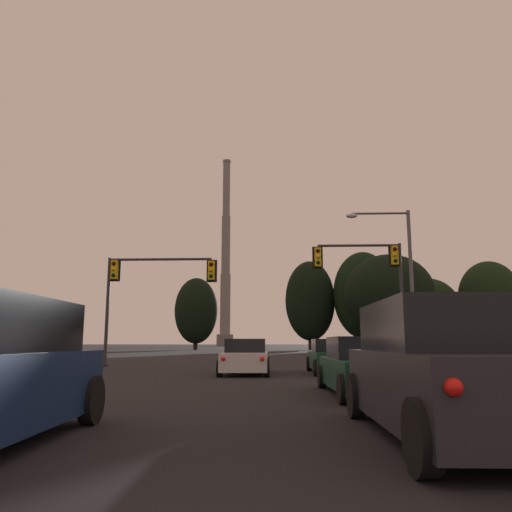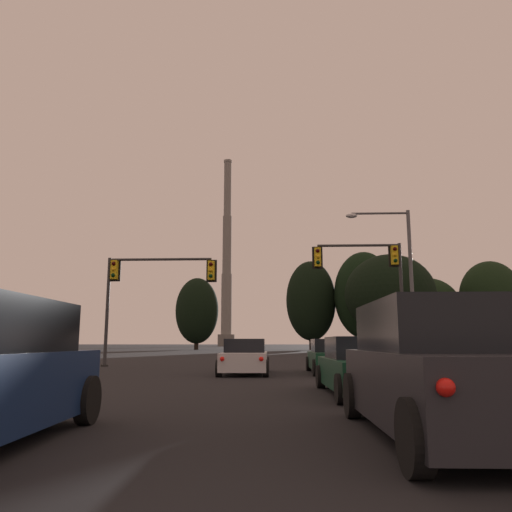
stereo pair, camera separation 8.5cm
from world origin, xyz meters
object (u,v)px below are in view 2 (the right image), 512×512
Objects in this scene: street_lamp at (400,268)px; smokestack at (227,271)px; suv_right_lane_third at (442,371)px; sedan_right_lane_second at (364,367)px; sedan_center_lane_front at (245,357)px; traffic_light_overhead_right at (372,272)px; sedan_right_lane_front at (332,357)px; traffic_light_overhead_left at (145,282)px.

smokestack is at bearing 99.88° from street_lamp.
suv_right_lane_third is 5.75m from sedan_right_lane_second.
traffic_light_overhead_right is at bearing 42.63° from sedan_center_lane_front.
suv_right_lane_third is at bearing -90.89° from sedan_right_lane_front.
sedan_right_lane_front is at bearing -82.27° from smokestack.
street_lamp is (4.53, 14.25, 4.58)m from sedan_right_lane_second.
suv_right_lane_third is 0.80× the size of traffic_light_overhead_left.
sedan_right_lane_front is 0.71× the size of traffic_light_overhead_right.
street_lamp is (1.49, -0.15, 0.19)m from traffic_light_overhead_right.
traffic_light_overhead_right is 0.78× the size of street_lamp.
smokestack reaches higher than sedan_right_lane_front.
sedan_center_lane_front is at bearing -44.86° from traffic_light_overhead_left.
sedan_right_lane_second is at bearing -56.21° from traffic_light_overhead_left.
traffic_light_overhead_left is 135.20m from smokestack.
sedan_right_lane_second is 0.71× the size of traffic_light_overhead_right.
traffic_light_overhead_left is at bearing -179.40° from street_lamp.
sedan_right_lane_second is (-0.10, 5.75, -0.23)m from suv_right_lane_third.
sedan_center_lane_front is at bearing 103.86° from suv_right_lane_third.
smokestack is at bearing 95.47° from sedan_center_lane_front.
sedan_right_lane_front is 3.72m from sedan_center_lane_front.
smokestack is (-15.17, 139.33, 23.61)m from sedan_center_lane_front.
sedan_right_lane_front is (0.06, 14.54, -0.23)m from suv_right_lane_third.
smokestack is (-21.72, 133.14, 19.22)m from traffic_light_overhead_right.
traffic_light_overhead_right is at bearing 174.33° from street_lamp.
street_lamp is (8.04, 6.05, 4.58)m from sedan_center_lane_front.
suv_right_lane_third is 14.54m from sedan_right_lane_front.
sedan_right_lane_second is at bearing -91.69° from sedan_right_lane_front.
suv_right_lane_third is at bearing -83.02° from smokestack.
traffic_light_overhead_right is at bearing 62.10° from sedan_right_lane_front.
sedan_center_lane_front is (-3.67, -0.58, 0.00)m from sedan_right_lane_front.
suv_right_lane_third is at bearing -64.34° from traffic_light_overhead_left.
traffic_light_overhead_left is (-5.93, 5.90, 3.88)m from sedan_center_lane_front.
sedan_center_lane_front is at bearing -171.60° from sedan_right_lane_front.
traffic_light_overhead_left is 0.73× the size of street_lamp.
sedan_right_lane_second is 15.36m from traffic_light_overhead_right.
sedan_center_lane_front is 0.71× the size of traffic_light_overhead_right.
smokestack is (-9.24, 133.43, 19.73)m from traffic_light_overhead_left.
traffic_light_overhead_left is at bearing 122.07° from sedan_right_lane_second.
smokestack is at bearing 93.96° from traffic_light_overhead_left.
sedan_right_lane_second is at bearing -82.79° from smokestack.
sedan_right_lane_second is at bearing -101.95° from traffic_light_overhead_right.
suv_right_lane_third reaches higher than sedan_right_lane_second.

